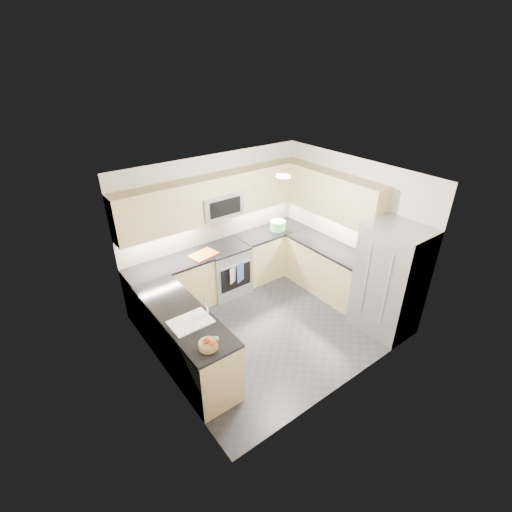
# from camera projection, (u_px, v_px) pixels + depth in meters

# --- Properties ---
(floor) EXTENTS (3.60, 3.20, 0.00)m
(floor) POSITION_uv_depth(u_px,v_px,m) (269.00, 324.00, 6.17)
(floor) COLOR #26262B
(floor) RESTS_ON ground
(ceiling) EXTENTS (3.60, 3.20, 0.02)m
(ceiling) POSITION_uv_depth(u_px,v_px,m) (272.00, 178.00, 4.95)
(ceiling) COLOR beige
(ceiling) RESTS_ON wall_back
(wall_back) EXTENTS (3.60, 0.02, 2.50)m
(wall_back) POSITION_uv_depth(u_px,v_px,m) (214.00, 224.00, 6.68)
(wall_back) COLOR beige
(wall_back) RESTS_ON floor
(wall_front) EXTENTS (3.60, 0.02, 2.50)m
(wall_front) POSITION_uv_depth(u_px,v_px,m) (354.00, 312.00, 4.44)
(wall_front) COLOR beige
(wall_front) RESTS_ON floor
(wall_left) EXTENTS (0.02, 3.20, 2.50)m
(wall_left) POSITION_uv_depth(u_px,v_px,m) (158.00, 302.00, 4.61)
(wall_left) COLOR beige
(wall_left) RESTS_ON floor
(wall_right) EXTENTS (0.02, 3.20, 2.50)m
(wall_right) POSITION_uv_depth(u_px,v_px,m) (350.00, 229.00, 6.51)
(wall_right) COLOR beige
(wall_right) RESTS_ON floor
(base_cab_back_left) EXTENTS (1.42, 0.60, 0.90)m
(base_cab_back_left) POSITION_uv_depth(u_px,v_px,m) (171.00, 289.00, 6.28)
(base_cab_back_left) COLOR tan
(base_cab_back_left) RESTS_ON floor
(base_cab_back_right) EXTENTS (1.42, 0.60, 0.90)m
(base_cab_back_right) POSITION_uv_depth(u_px,v_px,m) (271.00, 252.00, 7.43)
(base_cab_back_right) COLOR tan
(base_cab_back_right) RESTS_ON floor
(base_cab_right) EXTENTS (0.60, 1.70, 0.90)m
(base_cab_right) POSITION_uv_depth(u_px,v_px,m) (327.00, 270.00, 6.84)
(base_cab_right) COLOR tan
(base_cab_right) RESTS_ON floor
(base_cab_peninsula) EXTENTS (0.60, 2.00, 0.90)m
(base_cab_peninsula) POSITION_uv_depth(u_px,v_px,m) (185.00, 341.00, 5.16)
(base_cab_peninsula) COLOR tan
(base_cab_peninsula) RESTS_ON floor
(countertop_back_left) EXTENTS (1.42, 0.63, 0.04)m
(countertop_back_left) POSITION_uv_depth(u_px,v_px,m) (168.00, 265.00, 6.05)
(countertop_back_left) COLOR black
(countertop_back_left) RESTS_ON base_cab_back_left
(countertop_back_right) EXTENTS (1.42, 0.63, 0.04)m
(countertop_back_right) POSITION_uv_depth(u_px,v_px,m) (271.00, 231.00, 7.20)
(countertop_back_right) COLOR black
(countertop_back_right) RESTS_ON base_cab_back_right
(countertop_right) EXTENTS (0.63, 1.70, 0.04)m
(countertop_right) POSITION_uv_depth(u_px,v_px,m) (330.00, 247.00, 6.61)
(countertop_right) COLOR black
(countertop_right) RESTS_ON base_cab_right
(countertop_peninsula) EXTENTS (0.63, 2.00, 0.04)m
(countertop_peninsula) POSITION_uv_depth(u_px,v_px,m) (182.00, 314.00, 4.93)
(countertop_peninsula) COLOR black
(countertop_peninsula) RESTS_ON base_cab_peninsula
(upper_cab_back) EXTENTS (3.60, 0.35, 0.75)m
(upper_cab_back) POSITION_uv_depth(u_px,v_px,m) (218.00, 197.00, 6.27)
(upper_cab_back) COLOR tan
(upper_cab_back) RESTS_ON wall_back
(upper_cab_right) EXTENTS (0.35, 1.95, 0.75)m
(upper_cab_right) POSITION_uv_depth(u_px,v_px,m) (334.00, 195.00, 6.33)
(upper_cab_right) COLOR tan
(upper_cab_right) RESTS_ON wall_right
(backsplash_back) EXTENTS (3.60, 0.01, 0.51)m
(backsplash_back) POSITION_uv_depth(u_px,v_px,m) (215.00, 227.00, 6.70)
(backsplash_back) COLOR tan
(backsplash_back) RESTS_ON wall_back
(backsplash_right) EXTENTS (0.01, 2.30, 0.51)m
(backsplash_right) POSITION_uv_depth(u_px,v_px,m) (330.00, 223.00, 6.84)
(backsplash_right) COLOR tan
(backsplash_right) RESTS_ON wall_right
(gas_range) EXTENTS (0.76, 0.65, 0.91)m
(gas_range) POSITION_uv_depth(u_px,v_px,m) (226.00, 269.00, 6.83)
(gas_range) COLOR #A1A5A9
(gas_range) RESTS_ON floor
(range_cooktop) EXTENTS (0.76, 0.65, 0.03)m
(range_cooktop) POSITION_uv_depth(u_px,v_px,m) (225.00, 247.00, 6.61)
(range_cooktop) COLOR black
(range_cooktop) RESTS_ON gas_range
(oven_door_glass) EXTENTS (0.62, 0.02, 0.45)m
(oven_door_glass) POSITION_uv_depth(u_px,v_px,m) (236.00, 277.00, 6.61)
(oven_door_glass) COLOR black
(oven_door_glass) RESTS_ON gas_range
(oven_handle) EXTENTS (0.60, 0.02, 0.02)m
(oven_handle) POSITION_uv_depth(u_px,v_px,m) (236.00, 265.00, 6.46)
(oven_handle) COLOR #B2B5BA
(oven_handle) RESTS_ON gas_range
(microwave) EXTENTS (0.76, 0.40, 0.40)m
(microwave) POSITION_uv_depth(u_px,v_px,m) (219.00, 204.00, 6.32)
(microwave) COLOR #96989E
(microwave) RESTS_ON upper_cab_back
(microwave_door) EXTENTS (0.60, 0.01, 0.28)m
(microwave_door) POSITION_uv_depth(u_px,v_px,m) (226.00, 208.00, 6.17)
(microwave_door) COLOR black
(microwave_door) RESTS_ON microwave
(refrigerator) EXTENTS (0.70, 0.90, 1.80)m
(refrigerator) POSITION_uv_depth(u_px,v_px,m) (390.00, 280.00, 5.69)
(refrigerator) COLOR #979A9F
(refrigerator) RESTS_ON floor
(fridge_handle_left) EXTENTS (0.02, 0.02, 1.20)m
(fridge_handle_left) POSITION_uv_depth(u_px,v_px,m) (386.00, 291.00, 5.34)
(fridge_handle_left) COLOR #B2B5BA
(fridge_handle_left) RESTS_ON refrigerator
(fridge_handle_right) EXTENTS (0.02, 0.02, 1.20)m
(fridge_handle_right) POSITION_uv_depth(u_px,v_px,m) (366.00, 281.00, 5.60)
(fridge_handle_right) COLOR #B2B5BA
(fridge_handle_right) RESTS_ON refrigerator
(sink_basin) EXTENTS (0.52, 0.38, 0.16)m
(sink_basin) POSITION_uv_depth(u_px,v_px,m) (191.00, 326.00, 4.77)
(sink_basin) COLOR white
(sink_basin) RESTS_ON base_cab_peninsula
(faucet) EXTENTS (0.03, 0.03, 0.28)m
(faucet) POSITION_uv_depth(u_px,v_px,m) (208.00, 306.00, 4.81)
(faucet) COLOR silver
(faucet) RESTS_ON countertop_peninsula
(utensil_bowl) EXTENTS (0.36, 0.36, 0.17)m
(utensil_bowl) POSITION_uv_depth(u_px,v_px,m) (278.00, 225.00, 7.18)
(utensil_bowl) COLOR #4CB150
(utensil_bowl) RESTS_ON countertop_back_right
(cutting_board) EXTENTS (0.50, 0.39, 0.01)m
(cutting_board) POSITION_uv_depth(u_px,v_px,m) (204.00, 255.00, 6.32)
(cutting_board) COLOR #E75715
(cutting_board) RESTS_ON countertop_back_left
(fruit_basket) EXTENTS (0.28, 0.28, 0.08)m
(fruit_basket) POSITION_uv_depth(u_px,v_px,m) (208.00, 345.00, 4.32)
(fruit_basket) COLOR #9A8148
(fruit_basket) RESTS_ON countertop_peninsula
(fruit_apple) EXTENTS (0.08, 0.08, 0.08)m
(fruit_apple) POSITION_uv_depth(u_px,v_px,m) (207.00, 340.00, 4.29)
(fruit_apple) COLOR #A83A13
(fruit_apple) RESTS_ON fruit_basket
(fruit_pear) EXTENTS (0.08, 0.08, 0.08)m
(fruit_pear) POSITION_uv_depth(u_px,v_px,m) (216.00, 339.00, 4.30)
(fruit_pear) COLOR green
(fruit_pear) RESTS_ON fruit_basket
(dish_towel_check) EXTENTS (0.15, 0.07, 0.30)m
(dish_towel_check) POSITION_uv_depth(u_px,v_px,m) (233.00, 275.00, 6.48)
(dish_towel_check) COLOR silver
(dish_towel_check) RESTS_ON oven_handle
(dish_towel_blue) EXTENTS (0.19, 0.09, 0.37)m
(dish_towel_blue) POSITION_uv_depth(u_px,v_px,m) (240.00, 272.00, 6.57)
(dish_towel_blue) COLOR #32428A
(dish_towel_blue) RESTS_ON oven_handle
(fruit_orange) EXTENTS (0.07, 0.07, 0.07)m
(fruit_orange) POSITION_uv_depth(u_px,v_px,m) (213.00, 342.00, 4.26)
(fruit_orange) COLOR #E04818
(fruit_orange) RESTS_ON fruit_basket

